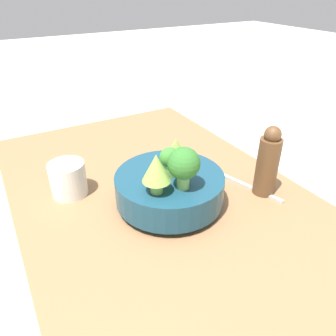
# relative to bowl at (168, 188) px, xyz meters

# --- Properties ---
(ground_plane) EXTENTS (6.00, 6.00, 0.00)m
(ground_plane) POSITION_rel_bowl_xyz_m (-0.02, -0.00, -0.09)
(ground_plane) COLOR beige
(table) EXTENTS (1.17, 0.66, 0.04)m
(table) POSITION_rel_bowl_xyz_m (-0.02, -0.00, -0.07)
(table) COLOR olive
(table) RESTS_ON ground_plane
(bowl) EXTENTS (0.25, 0.25, 0.08)m
(bowl) POSITION_rel_bowl_xyz_m (0.00, 0.00, 0.00)
(bowl) COLOR navy
(bowl) RESTS_ON table
(romanesco_piece_near) EXTENTS (0.05, 0.05, 0.07)m
(romanesco_piece_near) POSITION_rel_bowl_xyz_m (0.03, -0.04, 0.07)
(romanesco_piece_near) COLOR #7AB256
(romanesco_piece_near) RESTS_ON bowl
(broccoli_floret_center) EXTENTS (0.04, 0.04, 0.07)m
(broccoli_floret_center) POSITION_rel_bowl_xyz_m (0.00, -0.00, 0.07)
(broccoli_floret_center) COLOR #7AB256
(broccoli_floret_center) RESTS_ON bowl
(broccoli_floret_left) EXTENTS (0.07, 0.07, 0.09)m
(broccoli_floret_left) POSITION_rel_bowl_xyz_m (-0.06, -0.01, 0.09)
(broccoli_floret_left) COLOR #7AB256
(broccoli_floret_left) RESTS_ON bowl
(romanesco_piece_far) EXTENTS (0.06, 0.06, 0.09)m
(romanesco_piece_far) POSITION_rel_bowl_xyz_m (-0.04, 0.05, 0.09)
(romanesco_piece_far) COLOR #6BA34C
(romanesco_piece_far) RESTS_ON bowl
(cup) EXTENTS (0.09, 0.09, 0.08)m
(cup) POSITION_rel_bowl_xyz_m (0.16, 0.19, -0.00)
(cup) COLOR silver
(cup) RESTS_ON table
(pepper_mill) EXTENTS (0.05, 0.05, 0.18)m
(pepper_mill) POSITION_rel_bowl_xyz_m (-0.07, -0.23, 0.04)
(pepper_mill) COLOR brown
(pepper_mill) RESTS_ON table
(fork) EXTENTS (0.17, 0.06, 0.01)m
(fork) POSITION_rel_bowl_xyz_m (-0.05, -0.21, -0.04)
(fork) COLOR #B2B2B7
(fork) RESTS_ON table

